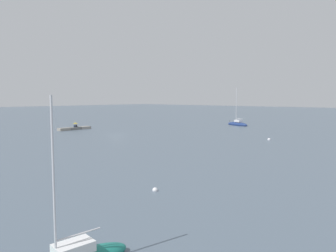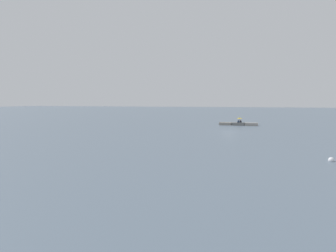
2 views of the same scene
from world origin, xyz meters
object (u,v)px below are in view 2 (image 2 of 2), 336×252
(person_seated_dark_left, at_px, (241,122))
(mooring_buoy_near, at_px, (331,160))
(person_seated_blue_right, at_px, (238,122))
(umbrella_open_yellow, at_px, (240,118))

(person_seated_dark_left, relative_size, mooring_buoy_near, 1.17)
(person_seated_blue_right, xyz_separation_m, umbrella_open_yellow, (-0.29, 0.00, 0.86))
(umbrella_open_yellow, bearing_deg, mooring_buoy_near, 106.33)
(mooring_buoy_near, bearing_deg, person_seated_blue_right, -73.35)
(umbrella_open_yellow, bearing_deg, person_seated_blue_right, -0.39)
(person_seated_dark_left, relative_size, person_seated_blue_right, 1.00)
(person_seated_dark_left, bearing_deg, mooring_buoy_near, 114.25)
(person_seated_blue_right, height_order, mooring_buoy_near, person_seated_blue_right)
(person_seated_blue_right, height_order, umbrella_open_yellow, umbrella_open_yellow)
(mooring_buoy_near, bearing_deg, umbrella_open_yellow, -73.67)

